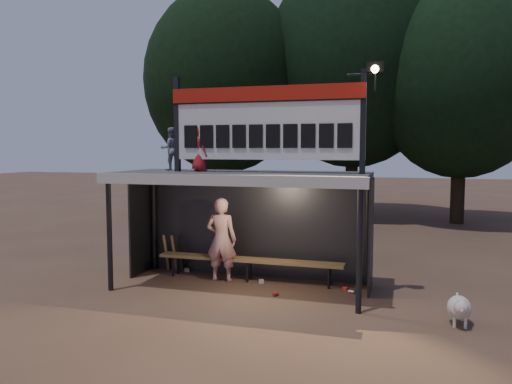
# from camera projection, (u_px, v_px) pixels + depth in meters

# --- Properties ---
(ground) EXTENTS (80.00, 80.00, 0.00)m
(ground) POSITION_uv_depth(u_px,v_px,m) (241.00, 288.00, 10.00)
(ground) COLOR #503728
(ground) RESTS_ON ground
(player) EXTENTS (0.67, 0.46, 1.77)m
(player) POSITION_uv_depth(u_px,v_px,m) (221.00, 240.00, 10.43)
(player) COLOR white
(player) RESTS_ON ground
(child_a) EXTENTS (0.56, 0.55, 0.91)m
(child_a) POSITION_uv_depth(u_px,v_px,m) (171.00, 149.00, 10.60)
(child_a) COLOR gray
(child_a) RESTS_ON dugout_shelter
(child_b) EXTENTS (0.53, 0.51, 0.92)m
(child_b) POSITION_uv_depth(u_px,v_px,m) (199.00, 149.00, 10.06)
(child_b) COLOR #A7191E
(child_b) RESTS_ON dugout_shelter
(dugout_shelter) EXTENTS (5.10, 2.08, 2.32)m
(dugout_shelter) POSITION_uv_depth(u_px,v_px,m) (244.00, 195.00, 10.07)
(dugout_shelter) COLOR #404043
(dugout_shelter) RESTS_ON ground
(scoreboard_assembly) EXTENTS (4.10, 0.27, 1.99)m
(scoreboard_assembly) POSITION_uv_depth(u_px,v_px,m) (268.00, 120.00, 9.54)
(scoreboard_assembly) COLOR black
(scoreboard_assembly) RESTS_ON dugout_shelter
(bench) EXTENTS (4.00, 0.35, 0.48)m
(bench) POSITION_uv_depth(u_px,v_px,m) (249.00, 261.00, 10.49)
(bench) COLOR olive
(bench) RESTS_ON ground
(tree_left) EXTENTS (6.46, 6.46, 9.27)m
(tree_left) POSITION_uv_depth(u_px,v_px,m) (225.00, 81.00, 20.20)
(tree_left) COLOR #312416
(tree_left) RESTS_ON ground
(tree_mid) EXTENTS (7.22, 7.22, 10.36)m
(tree_mid) POSITION_uv_depth(u_px,v_px,m) (353.00, 65.00, 20.15)
(tree_mid) COLOR black
(tree_mid) RESTS_ON ground
(tree_right) EXTENTS (6.08, 6.08, 8.72)m
(tree_right) POSITION_uv_depth(u_px,v_px,m) (461.00, 82.00, 18.14)
(tree_right) COLOR black
(tree_right) RESTS_ON ground
(dog) EXTENTS (0.36, 0.81, 0.49)m
(dog) POSITION_uv_depth(u_px,v_px,m) (459.00, 308.00, 7.87)
(dog) COLOR silver
(dog) RESTS_ON ground
(bats) EXTENTS (0.47, 0.32, 0.84)m
(bats) POSITION_uv_depth(u_px,v_px,m) (174.00, 253.00, 11.27)
(bats) COLOR olive
(bats) RESTS_ON ground
(litter) EXTENTS (3.88, 1.34, 0.08)m
(litter) POSITION_uv_depth(u_px,v_px,m) (280.00, 284.00, 10.09)
(litter) COLOR #B1291E
(litter) RESTS_ON ground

